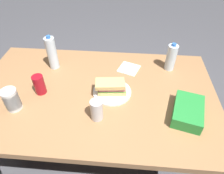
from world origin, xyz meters
name	(u,v)px	position (x,y,z in m)	size (l,w,h in m)	color
ground_plane	(99,153)	(0.00, 0.00, 0.00)	(8.00, 8.00, 0.00)	#4C4C51
dining_table	(95,102)	(0.00, 0.00, 0.64)	(1.49, 0.91, 0.73)	#9E7047
paper_plate	(112,92)	(-0.11, 0.00, 0.73)	(0.23, 0.23, 0.01)	white
sandwich	(111,87)	(-0.11, 0.01, 0.78)	(0.19, 0.11, 0.08)	#DBB26B
soda_can_red	(39,85)	(0.32, 0.03, 0.79)	(0.07, 0.07, 0.12)	maroon
chip_bag	(188,111)	(-0.53, 0.14, 0.76)	(0.23, 0.15, 0.07)	#268C38
water_bottle_tall	(171,57)	(-0.49, -0.28, 0.82)	(0.07, 0.07, 0.20)	silver
plastic_cup_stack	(12,100)	(0.43, 0.17, 0.79)	(0.08, 0.08, 0.13)	silver
water_bottle_spare	(52,53)	(0.32, -0.23, 0.84)	(0.07, 0.07, 0.24)	silver
soda_can_silver	(97,110)	(-0.05, 0.20, 0.79)	(0.07, 0.07, 0.12)	silver
paper_napkin	(129,69)	(-0.21, -0.25, 0.73)	(0.13, 0.13, 0.01)	white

